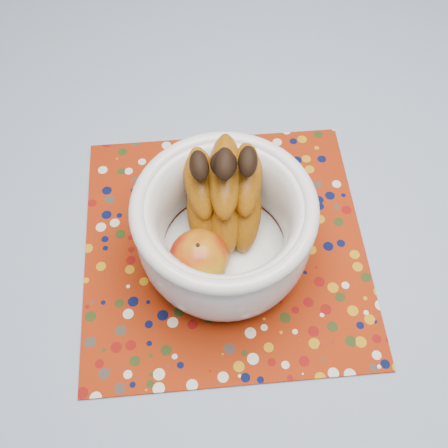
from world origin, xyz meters
The scene contains 4 objects.
table centered at (0.00, 0.00, 0.67)m, with size 1.20×1.20×0.75m.
tablecloth centered at (0.00, 0.00, 0.76)m, with size 1.32×1.32×0.01m, color slate.
placemat centered at (-0.10, -0.11, 0.76)m, with size 0.42×0.42×0.00m, color maroon.
fruit_bowl centered at (-0.11, -0.12, 0.85)m, with size 0.24×0.25×0.20m.
Camera 1 is at (-0.12, -0.48, 1.46)m, focal length 42.00 mm.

